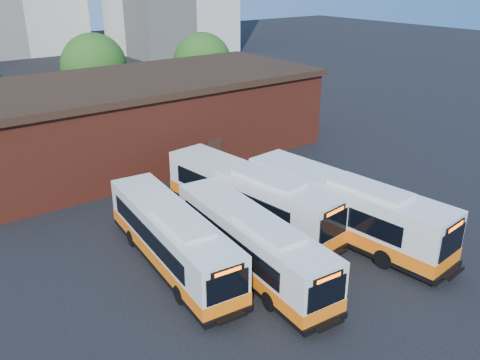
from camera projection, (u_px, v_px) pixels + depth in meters
ground at (317, 259)px, 26.69m from camera, size 220.00×220.00×0.00m
bus_west at (172, 240)px, 25.59m from camera, size 3.42×11.79×3.17m
bus_midwest at (252, 246)px, 25.11m from camera, size 3.23×11.71×3.15m
bus_mideast at (250, 199)px, 29.92m from camera, size 4.02×12.84×3.45m
bus_east at (343, 210)px, 28.41m from camera, size 4.04×13.22×3.55m
transit_worker at (412, 257)px, 25.02m from camera, size 0.59×0.78×1.92m
depot_building at (140, 117)px, 40.24m from camera, size 28.60×12.60×6.40m
tree_mid at (94, 66)px, 51.01m from camera, size 6.56×6.56×8.36m
tree_east at (202, 62)px, 54.96m from camera, size 6.24×6.24×7.96m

